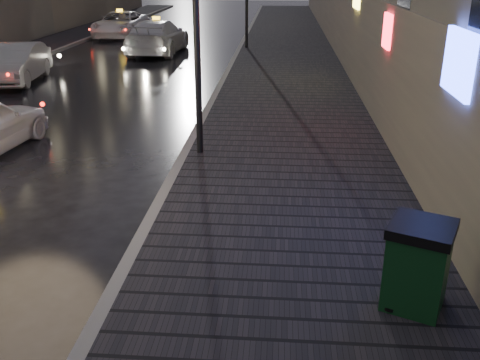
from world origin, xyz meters
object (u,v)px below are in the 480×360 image
at_px(trash_bin, 417,265).
at_px(taxi_far, 121,24).
at_px(taxi_mid, 157,37).
at_px(car_left_mid, 17,63).

bearing_deg(trash_bin, taxi_far, 136.97).
bearing_deg(taxi_mid, trash_bin, 112.36).
relative_size(trash_bin, taxi_mid, 0.20).
height_order(car_left_mid, taxi_mid, taxi_mid).
height_order(trash_bin, car_left_mid, car_left_mid).
bearing_deg(taxi_mid, taxi_far, -58.18).
xyz_separation_m(trash_bin, taxi_mid, (-7.70, 20.22, 0.08)).
height_order(trash_bin, taxi_mid, taxi_mid).
distance_m(trash_bin, car_left_mid, 17.47).
height_order(taxi_mid, taxi_far, taxi_mid).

